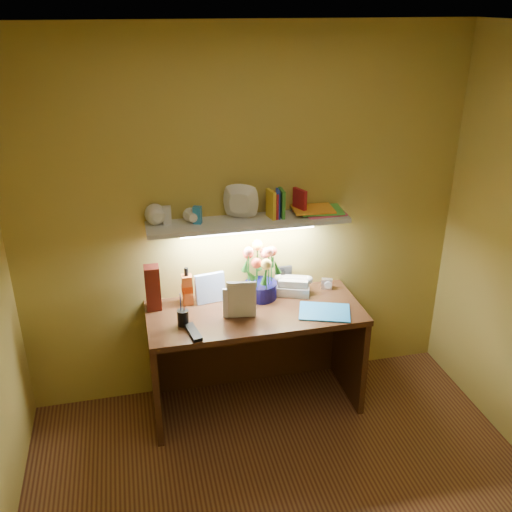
{
  "coord_description": "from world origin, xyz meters",
  "views": [
    {
      "loc": [
        -0.73,
        -1.95,
        2.6
      ],
      "look_at": [
        0.04,
        1.35,
        1.07
      ],
      "focal_mm": 40.0,
      "sensor_mm": 36.0,
      "label": 1
    }
  ],
  "objects_px": {
    "flower_bouquet": "(261,272)",
    "telephone": "(293,284)",
    "desk": "(255,359)",
    "desk_clock": "(327,284)",
    "whisky_bottle": "(187,286)"
  },
  "relations": [
    {
      "from": "desk",
      "to": "flower_bouquet",
      "type": "xyz_separation_m",
      "value": [
        0.08,
        0.17,
        0.57
      ]
    },
    {
      "from": "desk_clock",
      "to": "whisky_bottle",
      "type": "relative_size",
      "value": 0.29
    },
    {
      "from": "desk",
      "to": "flower_bouquet",
      "type": "height_order",
      "value": "flower_bouquet"
    },
    {
      "from": "desk_clock",
      "to": "whisky_bottle",
      "type": "xyz_separation_m",
      "value": [
        -0.97,
        0.01,
        0.09
      ]
    },
    {
      "from": "telephone",
      "to": "whisky_bottle",
      "type": "height_order",
      "value": "whisky_bottle"
    },
    {
      "from": "flower_bouquet",
      "to": "whisky_bottle",
      "type": "relative_size",
      "value": 1.48
    },
    {
      "from": "desk_clock",
      "to": "whisky_bottle",
      "type": "height_order",
      "value": "whisky_bottle"
    },
    {
      "from": "flower_bouquet",
      "to": "whisky_bottle",
      "type": "distance_m",
      "value": 0.5
    },
    {
      "from": "flower_bouquet",
      "to": "desk_clock",
      "type": "height_order",
      "value": "flower_bouquet"
    },
    {
      "from": "telephone",
      "to": "flower_bouquet",
      "type": "bearing_deg",
      "value": -157.63
    },
    {
      "from": "flower_bouquet",
      "to": "desk_clock",
      "type": "relative_size",
      "value": 5.13
    },
    {
      "from": "telephone",
      "to": "desk_clock",
      "type": "height_order",
      "value": "telephone"
    },
    {
      "from": "flower_bouquet",
      "to": "telephone",
      "type": "distance_m",
      "value": 0.27
    },
    {
      "from": "desk",
      "to": "telephone",
      "type": "height_order",
      "value": "telephone"
    },
    {
      "from": "desk",
      "to": "whisky_bottle",
      "type": "distance_m",
      "value": 0.68
    }
  ]
}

